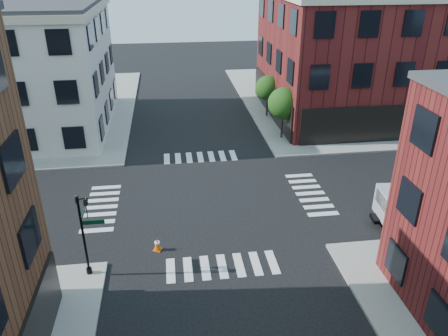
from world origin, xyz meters
The scene contains 8 objects.
ground centered at (0.00, 0.00, 0.00)m, with size 120.00×120.00×0.00m, color black.
sidewalk_ne centered at (21.00, 21.00, 0.07)m, with size 30.00×30.00×0.15m, color gray.
building_ne centered at (20.50, 16.00, 6.00)m, with size 25.00×16.00×12.00m, color #4B1213.
tree_near centered at (7.56, 9.98, 3.16)m, with size 2.69×2.69×4.49m.
tree_far centered at (7.56, 15.98, 2.87)m, with size 2.43×2.43×4.07m.
signal_pole centered at (-6.72, -6.68, 2.86)m, with size 1.29×1.24×4.60m.
box_truck centered at (13.48, -4.68, 1.71)m, with size 7.41×2.87×3.29m.
traffic_cone centered at (-3.38, -5.11, 0.37)m, with size 0.55×0.55×0.77m.
Camera 1 is at (-2.32, -25.20, 14.68)m, focal length 35.00 mm.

